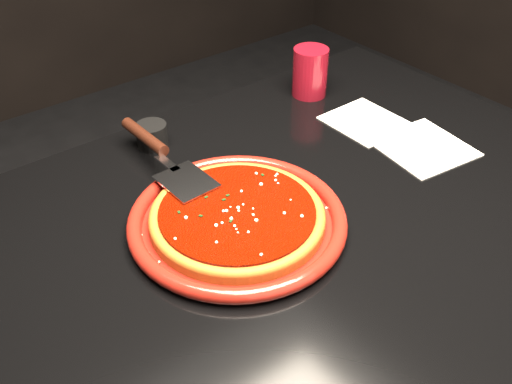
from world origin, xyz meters
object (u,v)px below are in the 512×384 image
table (272,371)px  cup (310,72)px  pizza_server (165,155)px  ramekin (152,135)px  plate (237,220)px

table → cup: bearing=40.8°
pizza_server → ramekin: (0.03, 0.10, -0.02)m
plate → ramekin: size_ratio=5.85×
table → pizza_server: size_ratio=3.88×
pizza_server → cup: bearing=8.4°
table → cup: cup is taller
plate → pizza_server: pizza_server is taller
ramekin → cup: bearing=-4.6°
cup → ramekin: 0.37m
plate → pizza_server: size_ratio=1.09×
cup → ramekin: cup is taller
ramekin → pizza_server: bearing=-107.0°
table → pizza_server: pizza_server is taller
plate → pizza_server: bearing=94.7°
pizza_server → ramekin: size_ratio=5.39×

